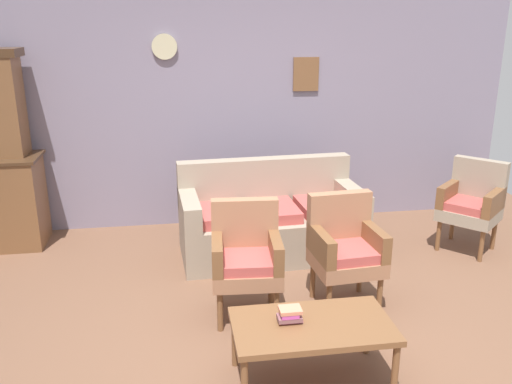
{
  "coord_description": "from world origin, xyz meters",
  "views": [
    {
      "loc": [
        -0.55,
        -3.23,
        2.22
      ],
      "look_at": [
        0.11,
        1.0,
        0.85
      ],
      "focal_mm": 37.99,
      "sensor_mm": 36.0,
      "label": 1
    }
  ],
  "objects_px": {
    "armchair_near_couch_end": "(246,255)",
    "book_stack_on_table": "(290,315)",
    "floor_vase_by_wall": "(479,193)",
    "wingback_chair_by_fireplace": "(472,201)",
    "coffee_table": "(312,329)",
    "armchair_near_cabinet": "(345,246)",
    "floral_couch": "(271,222)"
  },
  "relations": [
    {
      "from": "wingback_chair_by_fireplace",
      "to": "book_stack_on_table",
      "type": "bearing_deg",
      "value": -141.37
    },
    {
      "from": "book_stack_on_table",
      "to": "floor_vase_by_wall",
      "type": "bearing_deg",
      "value": 42.2
    },
    {
      "from": "armchair_near_cabinet",
      "to": "floral_couch",
      "type": "bearing_deg",
      "value": 110.84
    },
    {
      "from": "armchair_near_couch_end",
      "to": "coffee_table",
      "type": "distance_m",
      "value": 0.95
    },
    {
      "from": "armchair_near_cabinet",
      "to": "wingback_chair_by_fireplace",
      "type": "bearing_deg",
      "value": 28.82
    },
    {
      "from": "floral_couch",
      "to": "armchair_near_couch_end",
      "type": "xyz_separation_m",
      "value": [
        -0.4,
        -1.12,
        0.17
      ]
    },
    {
      "from": "armchair_near_couch_end",
      "to": "book_stack_on_table",
      "type": "height_order",
      "value": "armchair_near_couch_end"
    },
    {
      "from": "floral_couch",
      "to": "wingback_chair_by_fireplace",
      "type": "xyz_separation_m",
      "value": [
        1.99,
        -0.2,
        0.17
      ]
    },
    {
      "from": "floral_couch",
      "to": "book_stack_on_table",
      "type": "xyz_separation_m",
      "value": [
        -0.24,
        -1.98,
        0.14
      ]
    },
    {
      "from": "armchair_near_cabinet",
      "to": "book_stack_on_table",
      "type": "xyz_separation_m",
      "value": [
        -0.64,
        -0.91,
        -0.03
      ]
    },
    {
      "from": "wingback_chair_by_fireplace",
      "to": "coffee_table",
      "type": "distance_m",
      "value": 2.77
    },
    {
      "from": "floor_vase_by_wall",
      "to": "armchair_near_couch_end",
      "type": "bearing_deg",
      "value": -150.74
    },
    {
      "from": "armchair_near_couch_end",
      "to": "armchair_near_cabinet",
      "type": "distance_m",
      "value": 0.8
    },
    {
      "from": "armchair_near_couch_end",
      "to": "floor_vase_by_wall",
      "type": "height_order",
      "value": "armchair_near_couch_end"
    },
    {
      "from": "coffee_table",
      "to": "book_stack_on_table",
      "type": "height_order",
      "value": "book_stack_on_table"
    },
    {
      "from": "floral_couch",
      "to": "book_stack_on_table",
      "type": "height_order",
      "value": "floral_couch"
    },
    {
      "from": "armchair_near_couch_end",
      "to": "floor_vase_by_wall",
      "type": "xyz_separation_m",
      "value": [
        2.89,
        1.62,
        -0.16
      ]
    },
    {
      "from": "floral_couch",
      "to": "coffee_table",
      "type": "relative_size",
      "value": 1.79
    },
    {
      "from": "floral_couch",
      "to": "armchair_near_cabinet",
      "type": "relative_size",
      "value": 1.99
    },
    {
      "from": "floral_couch",
      "to": "armchair_near_couch_end",
      "type": "distance_m",
      "value": 1.2
    },
    {
      "from": "armchair_near_couch_end",
      "to": "coffee_table",
      "type": "xyz_separation_m",
      "value": [
        0.29,
        -0.9,
        -0.12
      ]
    },
    {
      "from": "floral_couch",
      "to": "coffee_table",
      "type": "bearing_deg",
      "value": -92.91
    },
    {
      "from": "wingback_chair_by_fireplace",
      "to": "floor_vase_by_wall",
      "type": "xyz_separation_m",
      "value": [
        0.51,
        0.7,
        -0.16
      ]
    },
    {
      "from": "wingback_chair_by_fireplace",
      "to": "armchair_near_couch_end",
      "type": "bearing_deg",
      "value": -158.93
    },
    {
      "from": "armchair_near_cabinet",
      "to": "wingback_chair_by_fireplace",
      "type": "relative_size",
      "value": 1.0
    },
    {
      "from": "armchair_near_couch_end",
      "to": "armchair_near_cabinet",
      "type": "bearing_deg",
      "value": 3.41
    },
    {
      "from": "armchair_near_couch_end",
      "to": "coffee_table",
      "type": "bearing_deg",
      "value": -71.98
    },
    {
      "from": "coffee_table",
      "to": "book_stack_on_table",
      "type": "relative_size",
      "value": 6.35
    },
    {
      "from": "armchair_near_cabinet",
      "to": "book_stack_on_table",
      "type": "distance_m",
      "value": 1.11
    },
    {
      "from": "floral_couch",
      "to": "book_stack_on_table",
      "type": "bearing_deg",
      "value": -96.87
    },
    {
      "from": "coffee_table",
      "to": "book_stack_on_table",
      "type": "xyz_separation_m",
      "value": [
        -0.14,
        0.04,
        0.09
      ]
    },
    {
      "from": "armchair_near_couch_end",
      "to": "book_stack_on_table",
      "type": "relative_size",
      "value": 5.72
    }
  ]
}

